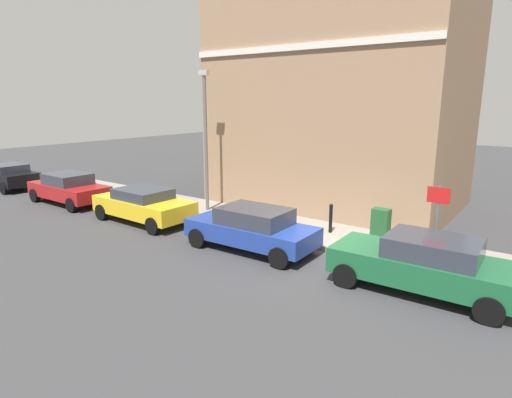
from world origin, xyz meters
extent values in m
plane|color=#38383A|center=(0.00, 0.00, 0.00)|extent=(80.00, 80.00, 0.00)
cube|color=gray|center=(1.85, 6.00, 0.07)|extent=(2.69, 30.00, 0.15)
cube|color=#937256|center=(6.88, 3.06, 4.87)|extent=(7.37, 10.12, 9.74)
cube|color=silver|center=(3.16, 3.06, 6.62)|extent=(0.12, 10.12, 0.24)
cube|color=#195933|center=(-0.74, -2.82, 0.65)|extent=(1.81, 4.40, 0.65)
cube|color=#2D333D|center=(-0.73, -3.04, 1.21)|extent=(1.56, 2.16, 0.51)
cylinder|color=black|center=(-1.58, -1.20, 0.32)|extent=(0.23, 0.64, 0.64)
cylinder|color=black|center=(0.05, -1.17, 0.32)|extent=(0.23, 0.64, 0.64)
cylinder|color=black|center=(-1.53, -4.47, 0.32)|extent=(0.23, 0.64, 0.64)
cylinder|color=black|center=(0.11, -4.44, 0.32)|extent=(0.23, 0.64, 0.64)
cube|color=navy|center=(-0.75, 2.44, 0.61)|extent=(1.80, 4.27, 0.57)
cube|color=#2D333D|center=(-0.75, 2.31, 1.14)|extent=(1.56, 2.22, 0.53)
cylinder|color=black|center=(-1.59, 4.00, 0.32)|extent=(0.23, 0.64, 0.64)
cylinder|color=black|center=(0.03, 4.03, 0.32)|extent=(0.23, 0.64, 0.64)
cylinder|color=black|center=(-1.53, 0.86, 0.32)|extent=(0.23, 0.64, 0.64)
cylinder|color=black|center=(0.09, 0.89, 0.32)|extent=(0.23, 0.64, 0.64)
cube|color=gold|center=(-0.65, 7.80, 0.63)|extent=(1.91, 4.31, 0.63)
cube|color=#2D333D|center=(-0.65, 7.79, 1.13)|extent=(1.64, 2.07, 0.41)
cylinder|color=black|center=(-1.46, 9.40, 0.32)|extent=(0.24, 0.65, 0.64)
cylinder|color=black|center=(0.25, 9.36, 0.32)|extent=(0.24, 0.65, 0.64)
cylinder|color=black|center=(-1.54, 6.24, 0.32)|extent=(0.24, 0.65, 0.64)
cylinder|color=black|center=(0.16, 6.19, 0.32)|extent=(0.24, 0.65, 0.64)
cube|color=maroon|center=(-0.65, 13.06, 0.62)|extent=(1.82, 4.31, 0.61)
cube|color=#2D333D|center=(-0.65, 13.08, 1.16)|extent=(1.58, 2.03, 0.51)
cylinder|color=black|center=(-1.46, 14.66, 0.32)|extent=(0.23, 0.64, 0.64)
cylinder|color=black|center=(0.20, 14.63, 0.32)|extent=(0.23, 0.64, 0.64)
cylinder|color=black|center=(-1.51, 11.48, 0.32)|extent=(0.23, 0.64, 0.64)
cylinder|color=black|center=(0.15, 11.45, 0.32)|extent=(0.23, 0.64, 0.64)
cube|color=black|center=(-0.69, 19.01, 0.64)|extent=(1.77, 3.97, 0.64)
cube|color=#2D333D|center=(-0.69, 18.87, 1.14)|extent=(1.55, 1.87, 0.40)
cylinder|color=black|center=(0.14, 20.43, 0.32)|extent=(0.23, 0.64, 0.64)
cylinder|color=black|center=(-1.53, 17.58, 0.32)|extent=(0.23, 0.64, 0.64)
cylinder|color=black|center=(0.12, 17.57, 0.32)|extent=(0.23, 0.64, 0.64)
cube|color=#1E4C28|center=(1.90, -0.81, 0.72)|extent=(0.40, 0.55, 1.15)
cube|color=#333333|center=(1.90, -0.81, 0.19)|extent=(0.46, 0.61, 0.08)
cylinder|color=black|center=(2.00, 1.01, 0.62)|extent=(0.12, 0.12, 0.95)
sphere|color=black|center=(2.00, 1.01, 1.12)|extent=(0.14, 0.14, 0.14)
cylinder|color=#59595B|center=(0.81, -2.73, 1.30)|extent=(0.08, 0.08, 2.30)
cube|color=white|center=(0.79, -2.73, 2.20)|extent=(0.03, 0.56, 0.40)
cube|color=red|center=(0.77, -2.73, 2.20)|extent=(0.01, 0.60, 0.44)
cylinder|color=#59595B|center=(1.85, 6.70, 2.90)|extent=(0.14, 0.14, 5.50)
cube|color=#A5A599|center=(1.85, 6.70, 5.77)|extent=(0.20, 0.44, 0.20)
camera|label=1|loc=(-11.17, -5.33, 4.69)|focal=29.89mm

